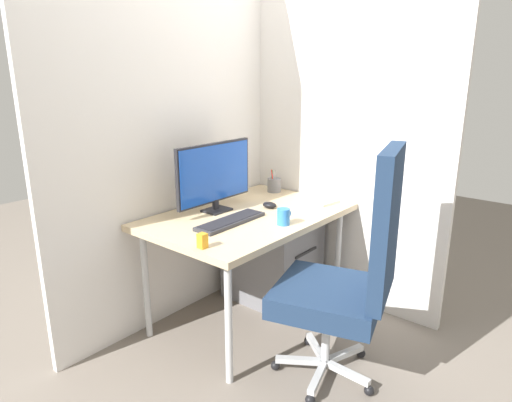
% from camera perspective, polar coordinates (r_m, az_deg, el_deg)
% --- Properties ---
extents(ground_plane, '(8.00, 8.00, 0.00)m').
position_cam_1_polar(ground_plane, '(3.01, -0.93, -14.62)').
color(ground_plane, slate).
extents(wall_back, '(2.15, 0.04, 2.80)m').
position_cam_1_polar(wall_back, '(2.90, -7.87, 13.22)').
color(wall_back, white).
rests_on(wall_back, ground_plane).
extents(wall_side_right, '(0.04, 1.74, 2.80)m').
position_cam_1_polar(wall_side_right, '(3.05, 9.03, 13.30)').
color(wall_side_right, white).
rests_on(wall_side_right, ground_plane).
extents(desk, '(1.24, 0.82, 0.71)m').
position_cam_1_polar(desk, '(2.74, -0.99, -2.67)').
color(desk, '#D1B78C').
rests_on(desk, ground_plane).
extents(office_chair, '(0.63, 0.66, 1.22)m').
position_cam_1_polar(office_chair, '(2.25, 12.01, -8.76)').
color(office_chair, black).
rests_on(office_chair, ground_plane).
extents(filing_cabinet, '(0.47, 0.56, 0.58)m').
position_cam_1_polar(filing_cabinet, '(3.15, 2.05, -7.28)').
color(filing_cabinet, slate).
rests_on(filing_cabinet, ground_plane).
extents(monitor, '(0.60, 0.13, 0.42)m').
position_cam_1_polar(monitor, '(2.73, -5.27, 3.41)').
color(monitor, black).
rests_on(monitor, desk).
extents(keyboard, '(0.47, 0.14, 0.02)m').
position_cam_1_polar(keyboard, '(2.55, -3.25, -2.57)').
color(keyboard, '#333338').
rests_on(keyboard, desk).
extents(mouse, '(0.08, 0.10, 0.04)m').
position_cam_1_polar(mouse, '(2.82, 1.75, -0.52)').
color(mouse, black).
rests_on(mouse, desk).
extents(pen_holder, '(0.10, 0.10, 0.16)m').
position_cam_1_polar(pen_holder, '(3.21, 2.32, 2.07)').
color(pen_holder, slate).
rests_on(pen_holder, desk).
extents(notebook, '(0.20, 0.19, 0.02)m').
position_cam_1_polar(notebook, '(2.98, 8.40, -0.01)').
color(notebook, silver).
rests_on(notebook, desk).
extents(coffee_mug, '(0.11, 0.07, 0.09)m').
position_cam_1_polar(coffee_mug, '(2.51, 3.54, -1.99)').
color(coffee_mug, '#337FD8').
rests_on(coffee_mug, desk).
extents(desk_clamp_accessory, '(0.04, 0.04, 0.07)m').
position_cam_1_polar(desk_clamp_accessory, '(2.20, -6.84, -5.05)').
color(desk_clamp_accessory, orange).
rests_on(desk_clamp_accessory, desk).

